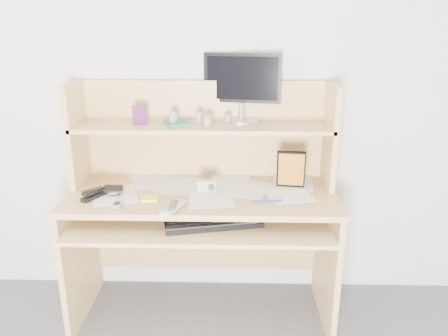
{
  "coord_description": "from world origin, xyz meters",
  "views": [
    {
      "loc": [
        0.17,
        -0.67,
        1.58
      ],
      "look_at": [
        0.12,
        1.43,
        0.9
      ],
      "focal_mm": 35.0,
      "sensor_mm": 36.0,
      "label": 1
    }
  ],
  "objects_px": {
    "tv_remote": "(173,207)",
    "monitor": "(242,85)",
    "game_case": "(291,169)",
    "keyboard": "(213,222)",
    "desk": "(203,196)"
  },
  "relations": [
    {
      "from": "desk",
      "to": "monitor",
      "type": "xyz_separation_m",
      "value": [
        0.21,
        0.18,
        0.58
      ]
    },
    {
      "from": "monitor",
      "to": "desk",
      "type": "bearing_deg",
      "value": -127.78
    },
    {
      "from": "keyboard",
      "to": "game_case",
      "type": "bearing_deg",
      "value": 18.53
    },
    {
      "from": "desk",
      "to": "tv_remote",
      "type": "relative_size",
      "value": 7.77
    },
    {
      "from": "keyboard",
      "to": "game_case",
      "type": "relative_size",
      "value": 2.37
    },
    {
      "from": "tv_remote",
      "to": "game_case",
      "type": "bearing_deg",
      "value": 46.99
    },
    {
      "from": "monitor",
      "to": "game_case",
      "type": "bearing_deg",
      "value": -25.99
    },
    {
      "from": "desk",
      "to": "tv_remote",
      "type": "distance_m",
      "value": 0.35
    },
    {
      "from": "keyboard",
      "to": "tv_remote",
      "type": "xyz_separation_m",
      "value": [
        -0.19,
        -0.06,
        0.1
      ]
    },
    {
      "from": "game_case",
      "to": "monitor",
      "type": "xyz_separation_m",
      "value": [
        -0.26,
        0.2,
        0.42
      ]
    },
    {
      "from": "keyboard",
      "to": "monitor",
      "type": "height_order",
      "value": "monitor"
    },
    {
      "from": "tv_remote",
      "to": "monitor",
      "type": "bearing_deg",
      "value": 76.74
    },
    {
      "from": "keyboard",
      "to": "game_case",
      "type": "distance_m",
      "value": 0.51
    },
    {
      "from": "desk",
      "to": "keyboard",
      "type": "bearing_deg",
      "value": -75.32
    },
    {
      "from": "keyboard",
      "to": "desk",
      "type": "bearing_deg",
      "value": 91.97
    }
  ]
}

